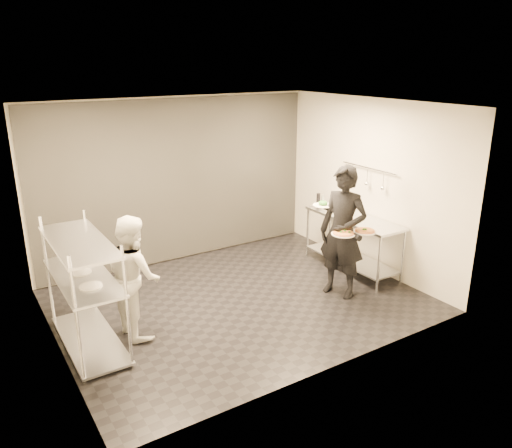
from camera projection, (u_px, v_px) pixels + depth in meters
room_shell at (200, 191)px, 7.81m from camera, size 5.00×4.00×2.80m
pass_rack at (84, 287)px, 5.97m from camera, size 0.60×1.60×1.50m
prep_counter at (353, 234)px, 8.21m from camera, size 0.60×1.80×0.92m
utensil_rail at (368, 177)px, 8.05m from camera, size 0.07×1.20×0.31m
waiter at (343, 232)px, 7.22m from camera, size 0.69×0.83×1.95m
chef at (133, 276)px, 6.24m from camera, size 0.63×0.79×1.57m
pizza_plate_near at (343, 233)px, 7.00m from camera, size 0.34×0.34×0.05m
pizza_plate_far at (365, 231)px, 7.09m from camera, size 0.32×0.32×0.05m
salad_plate at (323, 204)px, 7.34m from camera, size 0.29×0.29×0.07m
pos_monitor at (340, 209)px, 8.20m from camera, size 0.12×0.28×0.20m
bottle_green at (336, 206)px, 8.22m from camera, size 0.08×0.08×0.27m
bottle_clear at (323, 200)px, 8.74m from camera, size 0.05×0.05×0.18m
bottle_dark at (318, 200)px, 8.68m from camera, size 0.07×0.07×0.23m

